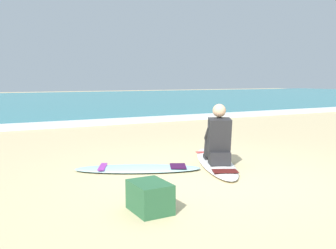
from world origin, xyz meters
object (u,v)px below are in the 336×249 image
Objects in this scene: surfboard_spare_near at (138,169)px; surfboard_main at (215,162)px; surfer_seated at (218,140)px; beach_bag at (150,197)px.

surfboard_main is at bearing -7.41° from surfboard_spare_near.
beach_bag is at bearing -143.91° from surfer_seated.
surfer_seated reaches higher than beach_bag.
surfer_seated is (-0.09, -0.19, 0.40)m from surfboard_main.
beach_bag reaches higher than surfboard_spare_near.
surfboard_spare_near is at bearing 172.59° from surfboard_main.
surfer_seated is at bearing -16.32° from surfboard_spare_near.
surfer_seated reaches higher than surfboard_spare_near.
surfboard_main is 2.45m from beach_bag.
surfboard_main is 1.34m from surfboard_spare_near.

